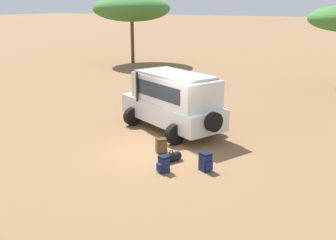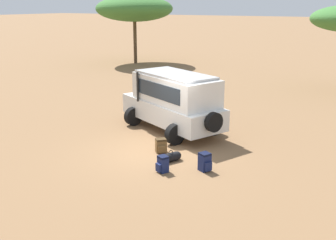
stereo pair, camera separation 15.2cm
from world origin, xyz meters
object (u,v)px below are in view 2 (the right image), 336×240
at_px(backpack_beside_front_wheel, 205,162).
at_px(safari_vehicle, 173,101).
at_px(acacia_tree_far_left, 134,9).
at_px(duffel_bag_low_black_case, 171,157).
at_px(backpack_near_rear_wheel, 161,146).
at_px(backpack_cluster_center, 163,164).

bearing_deg(backpack_beside_front_wheel, safari_vehicle, 132.61).
xyz_separation_m(safari_vehicle, acacia_tree_far_left, (-12.44, 15.48, 3.42)).
distance_m(backpack_beside_front_wheel, duffel_bag_low_black_case, 1.33).
bearing_deg(backpack_beside_front_wheel, backpack_near_rear_wheel, 161.33).
relative_size(safari_vehicle, backpack_near_rear_wheel, 10.49).
xyz_separation_m(backpack_cluster_center, backpack_near_rear_wheel, (-0.91, 1.44, -0.01)).
bearing_deg(acacia_tree_far_left, backpack_beside_front_wheel, -50.54).
bearing_deg(backpack_beside_front_wheel, backpack_cluster_center, -145.94).
bearing_deg(backpack_near_rear_wheel, duffel_bag_low_black_case, -38.66).
distance_m(backpack_cluster_center, duffel_bag_low_black_case, 0.90).
relative_size(backpack_near_rear_wheel, acacia_tree_far_left, 0.08).
bearing_deg(backpack_beside_front_wheel, duffel_bag_low_black_case, 174.94).
distance_m(backpack_cluster_center, backpack_near_rear_wheel, 1.70).
bearing_deg(acacia_tree_far_left, backpack_cluster_center, -53.74).
height_order(backpack_near_rear_wheel, acacia_tree_far_left, acacia_tree_far_left).
distance_m(safari_vehicle, acacia_tree_far_left, 20.15).
bearing_deg(backpack_cluster_center, duffel_bag_low_black_case, 103.04).
bearing_deg(duffel_bag_low_black_case, backpack_near_rear_wheel, 141.34).
bearing_deg(safari_vehicle, backpack_near_rear_wheel, -70.78).
xyz_separation_m(safari_vehicle, backpack_near_rear_wheel, (0.85, -2.45, -1.05)).
relative_size(backpack_beside_front_wheel, acacia_tree_far_left, 0.09).
height_order(safari_vehicle, backpack_near_rear_wheel, safari_vehicle).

